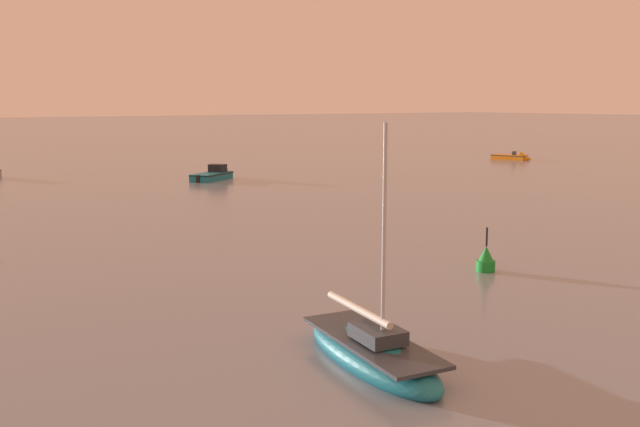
{
  "coord_description": "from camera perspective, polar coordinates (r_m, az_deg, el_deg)",
  "views": [
    {
      "loc": [
        -23.92,
        0.64,
        8.0
      ],
      "look_at": [
        2.6,
        39.19,
        0.52
      ],
      "focal_mm": 39.18,
      "sensor_mm": 36.0,
      "label": 1
    }
  ],
  "objects": [
    {
      "name": "motorboat_moored_1",
      "position": [
        101.86,
        15.63,
        4.39
      ],
      "size": [
        3.69,
        5.83,
        1.89
      ],
      "rotation": [
        0.0,
        0.0,
        5.06
      ],
      "color": "orange",
      "rests_on": "ground"
    },
    {
      "name": "sailboat_moored_0",
      "position": [
        22.07,
        4.25,
        -11.27
      ],
      "size": [
        3.12,
        7.19,
        7.79
      ],
      "rotation": [
        0.0,
        0.0,
        4.57
      ],
      "color": "#197084",
      "rests_on": "ground"
    },
    {
      "name": "motorboat_moored_5",
      "position": [
        74.09,
        -8.47,
        3.06
      ],
      "size": [
        6.27,
        5.1,
        2.32
      ],
      "rotation": [
        0.0,
        0.0,
        0.58
      ],
      "color": "#197084",
      "rests_on": "ground"
    },
    {
      "name": "channel_buoy",
      "position": [
        34.33,
        13.38,
        -3.86
      ],
      "size": [
        0.9,
        0.9,
        2.3
      ],
      "color": "#198C2D",
      "rests_on": "ground"
    }
  ]
}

